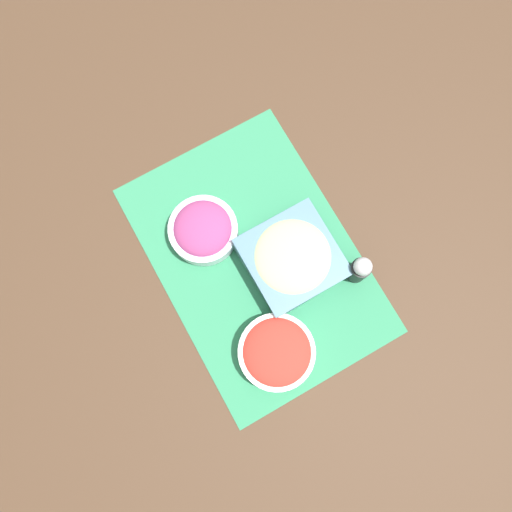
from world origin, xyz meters
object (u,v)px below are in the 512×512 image
at_px(cucumber_bowl, 292,258).
at_px(onion_bowl, 203,230).
at_px(tomato_bowl, 277,352).
at_px(pepper_shaker, 360,269).

height_order(cucumber_bowl, onion_bowl, cucumber_bowl).
height_order(onion_bowl, tomato_bowl, same).
bearing_deg(cucumber_bowl, pepper_shaker, -129.54).
bearing_deg(pepper_shaker, onion_bowl, 45.25).
distance_m(cucumber_bowl, onion_bowl, 0.18).
relative_size(onion_bowl, pepper_shaker, 1.48).
xyz_separation_m(cucumber_bowl, pepper_shaker, (-0.08, -0.10, 0.01)).
relative_size(cucumber_bowl, pepper_shaker, 1.85).
height_order(cucumber_bowl, tomato_bowl, cucumber_bowl).
bearing_deg(tomato_bowl, cucumber_bowl, -39.31).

